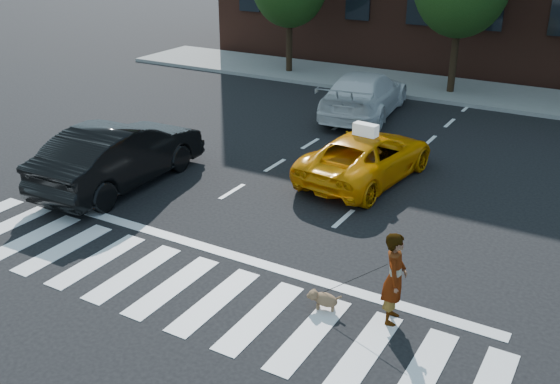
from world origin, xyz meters
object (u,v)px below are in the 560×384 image
at_px(white_suv, 364,94).
at_px(dog, 323,299).
at_px(woman, 395,278).
at_px(taxi, 367,156).
at_px(black_sedan, 120,154).

relative_size(white_suv, dog, 8.60).
distance_m(woman, dog, 1.40).
distance_m(taxi, black_sedan, 6.59).
bearing_deg(dog, white_suv, 92.47).
bearing_deg(black_sedan, taxi, -148.46).
relative_size(taxi, dog, 7.35).
relative_size(black_sedan, white_suv, 0.94).
height_order(taxi, woman, woman).
height_order(taxi, dog, taxi).
relative_size(woman, dog, 2.70).
distance_m(black_sedan, dog, 7.74).
height_order(taxi, white_suv, white_suv).
relative_size(white_suv, woman, 3.18).
bearing_deg(taxi, black_sedan, 39.93).
bearing_deg(taxi, dog, 112.43).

